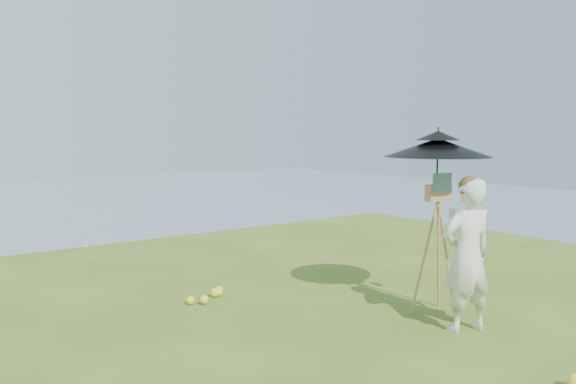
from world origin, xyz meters
TOP-DOWN VIEW (x-y plane):
  - ground at (0.00, 0.00)m, footprint 14.00×14.00m
  - wildflowers at (0.00, 0.25)m, footprint 10.00×10.50m
  - painter at (1.18, -0.11)m, footprint 0.69×0.54m
  - field_easel at (1.39, 0.47)m, footprint 0.74×0.74m
  - sun_umbrella at (1.39, 0.49)m, footprint 1.32×1.32m
  - painter_cap at (1.18, -0.11)m, footprint 0.28×0.31m

SIDE VIEW (x-z plane):
  - ground at x=0.00m, z-range 0.00..0.00m
  - wildflowers at x=0.00m, z-range 0.00..0.12m
  - painter at x=1.18m, z-range 0.00..1.68m
  - field_easel at x=1.39m, z-range 0.00..1.69m
  - painter_cap at x=1.18m, z-range 1.58..1.68m
  - sun_umbrella at x=1.39m, z-range 1.39..2.22m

